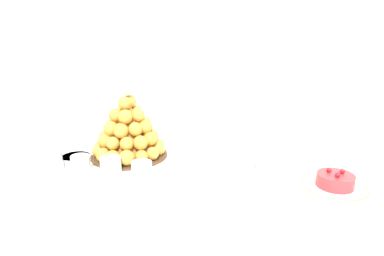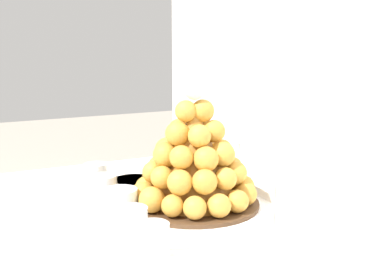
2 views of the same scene
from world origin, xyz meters
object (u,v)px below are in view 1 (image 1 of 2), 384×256
(dessert_cup_mid_left, at_px, (81,165))
(dessert_cup_left, at_px, (54,162))
(fruit_tart_plate, at_px, (335,183))
(dessert_cup_mid_right, at_px, (142,170))
(dessert_cup_right, at_px, (175,171))
(macaron_goblet, at_px, (261,125))
(wine_glass, at_px, (105,112))
(creme_brulee_ramekin, at_px, (76,158))
(croquembouche, at_px, (128,131))
(dessert_cup_centre, at_px, (111,166))
(serving_tray, at_px, (124,162))

(dessert_cup_mid_left, bearing_deg, dessert_cup_left, 174.60)
(dessert_cup_mid_left, height_order, fruit_tart_plate, dessert_cup_mid_left)
(dessert_cup_mid_left, bearing_deg, dessert_cup_mid_right, -2.90)
(dessert_cup_right, bearing_deg, fruit_tart_plate, 0.95)
(dessert_cup_mid_right, bearing_deg, dessert_cup_left, 176.30)
(macaron_goblet, bearing_deg, wine_glass, 157.23)
(dessert_cup_mid_left, bearing_deg, wine_glass, 99.46)
(creme_brulee_ramekin, relative_size, fruit_tart_plate, 0.57)
(dessert_cup_mid_left, height_order, creme_brulee_ramekin, dessert_cup_mid_left)
(croquembouche, bearing_deg, dessert_cup_mid_right, -61.55)
(dessert_cup_mid_left, bearing_deg, creme_brulee_ramekin, 124.50)
(dessert_cup_left, relative_size, macaron_goblet, 0.23)
(dessert_cup_centre, relative_size, creme_brulee_ramekin, 0.62)
(dessert_cup_mid_left, relative_size, macaron_goblet, 0.22)
(dessert_cup_centre, bearing_deg, fruit_tart_plate, -0.65)
(creme_brulee_ramekin, bearing_deg, serving_tray, 6.20)
(dessert_cup_mid_left, distance_m, macaron_goblet, 0.57)
(dessert_cup_left, bearing_deg, serving_tray, 26.58)
(serving_tray, xyz_separation_m, wine_glass, (-0.16, 0.26, 0.11))
(fruit_tart_plate, bearing_deg, dessert_cup_right, -179.05)
(croquembouche, height_order, macaron_goblet, croquembouche)
(dessert_cup_left, height_order, dessert_cup_right, dessert_cup_left)
(croquembouche, xyz_separation_m, creme_brulee_ramekin, (-0.16, -0.07, -0.08))
(dessert_cup_mid_right, bearing_deg, dessert_cup_centre, 170.57)
(creme_brulee_ramekin, bearing_deg, fruit_tart_plate, -6.17)
(croquembouche, bearing_deg, macaron_goblet, -6.33)
(dessert_cup_centre, distance_m, fruit_tart_plate, 0.65)
(dessert_cup_right, height_order, creme_brulee_ramekin, dessert_cup_right)
(macaron_goblet, bearing_deg, dessert_cup_mid_right, -161.38)
(serving_tray, bearing_deg, dessert_cup_centre, -94.62)
(macaron_goblet, bearing_deg, dessert_cup_right, -155.12)
(croquembouche, bearing_deg, creme_brulee_ramekin, -156.76)
(serving_tray, distance_m, dessert_cup_centre, 0.10)
(dessert_cup_mid_right, bearing_deg, wine_glass, 124.42)
(dessert_cup_centre, bearing_deg, dessert_cup_mid_left, -175.75)
(serving_tray, distance_m, dessert_cup_mid_right, 0.15)
(macaron_goblet, relative_size, wine_glass, 1.61)
(dessert_cup_centre, distance_m, dessert_cup_mid_right, 0.10)
(dessert_cup_centre, relative_size, dessert_cup_mid_right, 1.05)
(dessert_cup_mid_right, distance_m, dessert_cup_right, 0.10)
(croquembouche, relative_size, dessert_cup_mid_right, 4.28)
(serving_tray, bearing_deg, dessert_cup_mid_left, -134.18)
(serving_tray, relative_size, dessert_cup_centre, 8.34)
(croquembouche, bearing_deg, fruit_tart_plate, -13.77)
(fruit_tart_plate, bearing_deg, dessert_cup_mid_right, -179.02)
(dessert_cup_mid_right, bearing_deg, croquembouche, 118.45)
(dessert_cup_mid_left, xyz_separation_m, creme_brulee_ramekin, (-0.06, 0.09, -0.01))
(dessert_cup_mid_left, relative_size, dessert_cup_centre, 0.87)
(dessert_cup_right, bearing_deg, croquembouche, 139.08)
(croquembouche, xyz_separation_m, dessert_cup_mid_right, (0.09, -0.17, -0.07))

